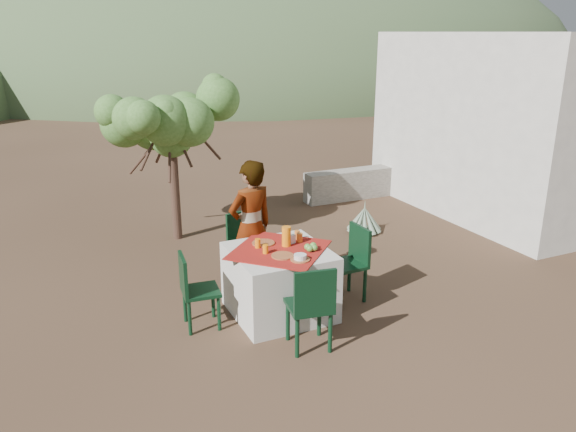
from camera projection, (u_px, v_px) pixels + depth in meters
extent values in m
plane|color=#342517|center=(260.00, 308.00, 6.41)|extent=(160.00, 160.00, 0.00)
cube|color=white|center=(279.00, 282.00, 6.19)|extent=(1.02, 1.02, 0.75)
cube|color=#A02017|center=(279.00, 250.00, 6.07)|extent=(1.30, 1.30, 0.01)
cylinder|color=black|center=(246.00, 271.00, 6.85)|extent=(0.04, 0.04, 0.43)
cylinder|color=black|center=(267.00, 265.00, 7.04)|extent=(0.04, 0.04, 0.43)
cylinder|color=black|center=(231.00, 263.00, 7.10)|extent=(0.04, 0.04, 0.43)
cylinder|color=black|center=(252.00, 257.00, 7.29)|extent=(0.04, 0.04, 0.43)
cube|color=black|center=(249.00, 248.00, 7.00)|extent=(0.48, 0.48, 0.04)
cube|color=black|center=(240.00, 227.00, 7.07)|extent=(0.40, 0.13, 0.42)
cylinder|color=black|center=(319.00, 316.00, 5.76)|extent=(0.04, 0.04, 0.44)
cylinder|color=black|center=(288.00, 320.00, 5.68)|extent=(0.04, 0.04, 0.44)
cylinder|color=black|center=(330.00, 332.00, 5.46)|extent=(0.04, 0.04, 0.44)
cylinder|color=black|center=(297.00, 337.00, 5.37)|extent=(0.04, 0.04, 0.44)
cube|color=black|center=(309.00, 306.00, 5.50)|extent=(0.48, 0.48, 0.04)
cube|color=black|center=(315.00, 292.00, 5.25)|extent=(0.42, 0.10, 0.43)
cylinder|color=black|center=(219.00, 313.00, 5.87)|extent=(0.04, 0.04, 0.41)
cylinder|color=black|center=(213.00, 300.00, 6.14)|extent=(0.04, 0.04, 0.41)
cylinder|color=black|center=(190.00, 317.00, 5.77)|extent=(0.04, 0.04, 0.41)
cylinder|color=black|center=(185.00, 304.00, 6.05)|extent=(0.04, 0.04, 0.41)
cube|color=black|center=(201.00, 291.00, 5.89)|extent=(0.42, 0.42, 0.04)
cube|color=black|center=(183.00, 274.00, 5.77)|extent=(0.07, 0.38, 0.40)
cylinder|color=black|center=(326.00, 279.00, 6.62)|extent=(0.04, 0.04, 0.44)
cylinder|color=black|center=(341.00, 290.00, 6.34)|extent=(0.04, 0.04, 0.44)
cylinder|color=black|center=(349.00, 274.00, 6.77)|extent=(0.04, 0.04, 0.44)
cylinder|color=black|center=(365.00, 285.00, 6.49)|extent=(0.04, 0.04, 0.44)
cube|color=black|center=(346.00, 265.00, 6.49)|extent=(0.42, 0.42, 0.04)
cube|color=black|center=(360.00, 243.00, 6.49)|extent=(0.05, 0.41, 0.43)
imported|color=#8C6651|center=(251.00, 228.00, 6.59)|extent=(0.67, 0.52, 1.62)
cylinder|color=#402A20|center=(175.00, 188.00, 8.34)|extent=(0.14, 0.14, 1.58)
sphere|color=#3B6926|center=(171.00, 136.00, 8.09)|extent=(0.68, 0.68, 0.68)
sphere|color=#3B6926|center=(212.00, 121.00, 8.28)|extent=(0.63, 0.63, 0.63)
sphere|color=#3B6926|center=(130.00, 129.00, 7.93)|extent=(0.59, 0.59, 0.59)
sphere|color=#3B6926|center=(168.00, 114.00, 8.60)|extent=(0.61, 0.61, 0.61)
sphere|color=#3B6926|center=(185.00, 138.00, 7.61)|extent=(0.54, 0.54, 0.54)
sphere|color=gray|center=(364.00, 230.00, 8.83)|extent=(0.18, 0.18, 0.18)
cone|color=gray|center=(364.00, 216.00, 8.75)|extent=(0.10, 0.10, 0.52)
cone|color=gray|center=(371.00, 219.00, 8.80)|extent=(0.32, 0.15, 0.45)
cone|color=gray|center=(368.00, 217.00, 8.86)|extent=(0.31, 0.20, 0.45)
cone|color=gray|center=(364.00, 217.00, 8.88)|extent=(0.22, 0.30, 0.46)
cone|color=gray|center=(360.00, 217.00, 8.87)|extent=(0.13, 0.32, 0.44)
cone|color=gray|center=(357.00, 218.00, 8.82)|extent=(0.26, 0.27, 0.46)
cone|color=gray|center=(357.00, 220.00, 8.75)|extent=(0.32, 0.15, 0.45)
cone|color=gray|center=(360.00, 221.00, 8.69)|extent=(0.31, 0.20, 0.45)
cone|color=gray|center=(365.00, 222.00, 8.66)|extent=(0.22, 0.30, 0.46)
cone|color=gray|center=(369.00, 221.00, 8.68)|extent=(0.13, 0.32, 0.44)
cone|color=gray|center=(372.00, 220.00, 8.73)|extent=(0.26, 0.27, 0.46)
cube|color=silver|center=(519.00, 123.00, 9.72)|extent=(3.20, 4.20, 3.00)
cube|color=gray|center=(368.00, 182.00, 10.69)|extent=(2.60, 0.35, 0.55)
ellipsoid|color=#3F5831|center=(229.00, 74.00, 42.24)|extent=(48.00, 48.00, 20.00)
ellipsoid|color=slate|center=(346.00, 63.00, 57.23)|extent=(36.00, 36.00, 14.00)
cylinder|color=brown|center=(263.00, 243.00, 6.23)|extent=(0.26, 0.26, 0.01)
cylinder|color=brown|center=(283.00, 256.00, 5.87)|extent=(0.24, 0.24, 0.01)
cylinder|color=orange|center=(258.00, 243.00, 6.10)|extent=(0.06, 0.06, 0.10)
cylinder|color=orange|center=(266.00, 249.00, 5.94)|extent=(0.06, 0.06, 0.10)
cylinder|color=orange|center=(286.00, 236.00, 6.13)|extent=(0.10, 0.10, 0.22)
cylinder|color=brown|center=(300.00, 259.00, 5.78)|extent=(0.21, 0.21, 0.01)
cylinder|color=silver|center=(300.00, 257.00, 5.77)|extent=(0.13, 0.13, 0.05)
cylinder|color=orange|center=(300.00, 238.00, 6.26)|extent=(0.07, 0.07, 0.10)
cylinder|color=orange|center=(297.00, 235.00, 6.36)|extent=(0.06, 0.06, 0.10)
cube|color=silver|center=(292.00, 239.00, 6.22)|extent=(0.09, 0.06, 0.10)
sphere|color=#5A9737|center=(308.00, 247.00, 6.03)|extent=(0.07, 0.07, 0.07)
sphere|color=#5A9737|center=(313.00, 246.00, 6.07)|extent=(0.07, 0.07, 0.07)
sphere|color=#5A9737|center=(314.00, 248.00, 6.01)|extent=(0.07, 0.07, 0.07)
sphere|color=#5A9737|center=(310.00, 249.00, 5.98)|extent=(0.07, 0.07, 0.07)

